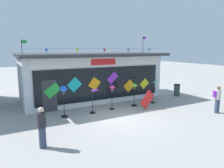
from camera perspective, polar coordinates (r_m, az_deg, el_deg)
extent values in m
plane|color=#9E9B99|center=(11.88, 2.44, -9.51)|extent=(80.00, 80.00, 0.00)
cube|color=silver|center=(16.39, -5.65, 1.89)|extent=(10.38, 4.16, 3.37)
cube|color=#333338|center=(15.87, -5.18, 8.12)|extent=(10.78, 4.98, 0.20)
cube|color=white|center=(14.34, -2.42, 6.14)|extent=(9.55, 0.08, 0.62)
cube|color=red|center=(14.31, -2.37, 6.14)|extent=(1.87, 0.04, 0.43)
cube|color=black|center=(14.52, -2.40, 0.12)|extent=(9.34, 0.06, 2.28)
cube|color=#333338|center=(13.43, -16.86, -3.22)|extent=(0.90, 0.07, 2.00)
cube|color=green|center=(13.34, -16.09, -1.72)|extent=(1.09, 0.03, 1.01)
cube|color=#19B7BC|center=(13.66, -10.33, -0.18)|extent=(1.03, 0.03, 1.02)
cube|color=orange|center=(14.17, -4.87, 0.08)|extent=(0.94, 0.03, 0.96)
cube|color=purple|center=(14.74, 0.17, 1.71)|extent=(0.93, 0.03, 0.91)
cube|color=orange|center=(15.57, 4.76, -0.47)|extent=(1.01, 0.03, 1.00)
cube|color=yellow|center=(16.37, 8.92, 0.09)|extent=(0.89, 0.03, 0.88)
cylinder|color=black|center=(14.14, -2.10, 9.85)|extent=(9.96, 0.01, 0.01)
cone|color=blue|center=(12.90, -17.66, 8.79)|extent=(0.20, 0.20, 0.22)
cone|color=yellow|center=(13.40, -9.53, 9.13)|extent=(0.20, 0.20, 0.22)
cone|color=red|center=(14.14, -2.10, 9.28)|extent=(0.20, 0.20, 0.22)
cone|color=purple|center=(15.08, 4.50, 9.29)|extent=(0.20, 0.20, 0.22)
cone|color=blue|center=(16.20, 10.25, 9.19)|extent=(0.20, 0.20, 0.22)
cylinder|color=black|center=(15.04, -23.67, 9.39)|extent=(0.04, 0.04, 0.92)
cube|color=green|center=(15.06, -23.15, 10.72)|extent=(0.32, 0.02, 0.22)
cylinder|color=black|center=(18.72, 8.53, 10.74)|extent=(0.04, 0.04, 1.39)
cube|color=purple|center=(18.84, 8.97, 12.48)|extent=(0.32, 0.02, 0.22)
cylinder|color=black|center=(12.42, -12.99, -8.75)|extent=(0.39, 0.39, 0.06)
cylinder|color=black|center=(12.21, -13.12, -5.60)|extent=(0.03, 0.03, 1.47)
sphere|color=blue|center=(12.01, -13.29, -1.36)|extent=(0.37, 0.37, 0.37)
cube|color=blue|center=(12.01, -13.29, -1.36)|extent=(0.38, 0.38, 0.08)
cube|color=brown|center=(12.06, -13.24, -2.51)|extent=(0.10, 0.10, 0.10)
cylinder|color=black|center=(12.86, -5.38, -7.88)|extent=(0.36, 0.36, 0.06)
cylinder|color=black|center=(12.67, -5.43, -4.95)|extent=(0.03, 0.03, 1.42)
cone|color=purple|center=(12.61, -4.50, -1.71)|extent=(0.50, 0.31, 0.24)
cylinder|color=orange|center=(12.51, -5.48, -1.81)|extent=(0.03, 0.16, 0.16)
cylinder|color=black|center=(13.56, 0.00, -6.90)|extent=(0.31, 0.31, 0.06)
cylinder|color=black|center=(13.40, 0.00, -4.35)|extent=(0.03, 0.03, 1.30)
sphere|color=purple|center=(13.22, 0.00, -0.97)|extent=(0.31, 0.31, 0.31)
cube|color=red|center=(13.22, 0.00, -0.97)|extent=(0.32, 0.32, 0.07)
cube|color=brown|center=(13.27, 0.00, -1.88)|extent=(0.10, 0.10, 0.10)
cylinder|color=black|center=(14.47, 6.13, -5.89)|extent=(0.40, 0.40, 0.06)
cylinder|color=black|center=(14.31, 6.17, -3.51)|extent=(0.03, 0.03, 1.30)
sphere|color=green|center=(14.15, 6.23, -0.39)|extent=(0.28, 0.28, 0.28)
cube|color=yellow|center=(14.15, 6.23, -0.39)|extent=(0.29, 0.29, 0.06)
cube|color=brown|center=(14.19, 6.22, -1.19)|extent=(0.10, 0.10, 0.10)
cylinder|color=black|center=(15.40, 11.19, -5.06)|extent=(0.35, 0.35, 0.06)
cylinder|color=black|center=(15.23, 11.28, -2.38)|extent=(0.03, 0.03, 1.53)
cone|color=green|center=(15.21, 11.94, 0.52)|extent=(0.40, 0.24, 0.21)
cylinder|color=purple|center=(15.09, 11.38, 0.46)|extent=(0.03, 0.16, 0.16)
cylinder|color=#333D56|center=(8.91, -18.64, -13.82)|extent=(0.28, 0.28, 0.86)
cylinder|color=#232328|center=(8.65, -18.91, -9.38)|extent=(0.34, 0.34, 0.60)
sphere|color=beige|center=(8.53, -19.06, -6.77)|extent=(0.22, 0.22, 0.22)
cylinder|color=#333D56|center=(14.29, 27.04, -5.46)|extent=(0.28, 0.28, 0.86)
cylinder|color=beige|center=(14.13, 27.27, -2.60)|extent=(0.34, 0.34, 0.60)
sphere|color=brown|center=(14.05, 27.40, -0.96)|extent=(0.22, 0.22, 0.22)
cube|color=purple|center=(14.06, 26.50, -2.47)|extent=(0.29, 0.30, 0.38)
cylinder|color=#2D4238|center=(18.10, 17.48, -1.72)|extent=(0.48, 0.48, 0.91)
cylinder|color=black|center=(18.02, 17.56, -0.18)|extent=(0.52, 0.52, 0.08)
cube|color=red|center=(13.72, 9.71, -4.26)|extent=(1.26, 0.21, 1.26)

